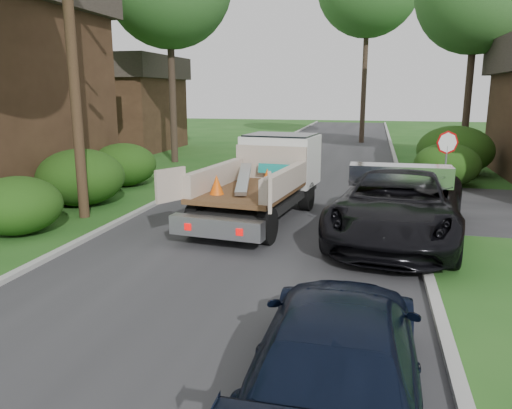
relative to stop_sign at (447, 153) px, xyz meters
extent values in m
plane|color=#1C4D16|center=(-5.20, -9.00, -1.78)|extent=(120.00, 120.00, 0.00)
cube|color=#28282B|center=(-5.20, 1.00, -1.77)|extent=(8.00, 90.00, 0.02)
cube|color=#9E9E99|center=(-9.30, 1.00, -1.72)|extent=(0.20, 90.00, 0.12)
cube|color=#9E9E99|center=(-1.10, 1.00, -1.72)|extent=(0.20, 90.00, 0.12)
cylinder|color=slate|center=(0.00, 0.00, -0.78)|extent=(0.06, 0.06, 2.00)
cylinder|color=#B20A0A|center=(0.00, 0.00, 0.32)|extent=(0.71, 0.32, 0.76)
cylinder|color=#382619|center=(-10.70, -4.00, 3.22)|extent=(0.30, 0.30, 10.00)
cube|color=#372316|center=(-18.70, 13.00, 0.47)|extent=(7.00, 7.00, 4.50)
cube|color=#332B26|center=(-18.70, 13.00, 3.42)|extent=(7.56, 7.56, 1.40)
cube|color=#332B26|center=(-18.70, 13.00, 4.12)|extent=(1.05, 7.56, 0.20)
ellipsoid|color=#1C400E|center=(-11.40, -6.00, -1.01)|extent=(2.34, 2.34, 1.53)
ellipsoid|color=#1C400E|center=(-11.70, -2.50, -0.84)|extent=(2.86, 2.86, 1.87)
ellipsoid|color=#1C400E|center=(-12.00, 1.00, -0.93)|extent=(2.60, 2.60, 1.70)
ellipsoid|color=#1C400E|center=(0.60, 4.00, -0.93)|extent=(2.60, 2.60, 1.70)
ellipsoid|color=#1C400E|center=(1.30, 7.00, -0.67)|extent=(3.38, 3.38, 2.21)
cylinder|color=#2D2119|center=(-12.70, 8.00, 2.72)|extent=(0.36, 0.36, 9.00)
cylinder|color=#2D2119|center=(2.30, 11.00, 2.47)|extent=(0.36, 0.36, 8.50)
cylinder|color=#2D2119|center=(-19.20, 4.00, 2.72)|extent=(0.36, 0.36, 9.00)
cylinder|color=#2D2119|center=(-3.20, 21.00, 3.72)|extent=(0.36, 0.36, 11.00)
cylinder|color=black|center=(-6.22, -1.36, -1.32)|extent=(0.41, 0.95, 0.92)
cylinder|color=black|center=(-4.30, -1.59, -1.32)|extent=(0.41, 0.95, 0.92)
cylinder|color=black|center=(-6.68, -5.20, -1.32)|extent=(0.41, 0.95, 0.92)
cylinder|color=black|center=(-4.76, -5.43, -1.32)|extent=(0.41, 0.95, 0.92)
cube|color=black|center=(-5.48, -3.29, -1.15)|extent=(2.74, 6.11, 0.24)
cube|color=silver|center=(-5.22, -1.17, -0.25)|extent=(2.45, 2.09, 1.58)
cube|color=black|center=(-5.22, -1.17, 0.31)|extent=(2.28, 1.92, 0.56)
cube|color=#472D19|center=(-5.56, -4.00, -0.76)|extent=(2.67, 3.91, 0.12)
cube|color=beige|center=(-5.34, -2.18, -0.20)|extent=(2.24, 0.37, 1.02)
cube|color=beige|center=(-6.57, -3.88, -0.40)|extent=(0.67, 3.47, 0.61)
cube|color=beige|center=(-4.55, -4.13, -0.40)|extent=(0.67, 3.47, 0.61)
cube|color=silver|center=(-5.83, -6.18, -1.22)|extent=(2.37, 0.64, 0.46)
cube|color=#B20505|center=(-6.51, -6.28, -1.22)|extent=(0.17, 0.06, 0.16)
cube|color=#B20505|center=(-5.19, -6.44, -1.22)|extent=(0.17, 0.06, 0.16)
cube|color=beige|center=(-7.07, -5.87, -0.30)|extent=(0.49, 0.85, 0.81)
cube|color=beige|center=(-4.55, -6.18, -0.30)|extent=(0.29, 0.91, 0.81)
cube|color=silver|center=(-5.75, -3.88, -0.41)|extent=(0.81, 2.65, 0.47)
cone|color=#F2590A|center=(-6.23, -4.84, -0.44)|extent=(0.41, 0.41, 0.51)
cone|color=#F2590A|center=(-5.19, -3.43, -0.44)|extent=(0.41, 0.41, 0.51)
cube|color=#148C84|center=(-5.12, -2.47, -0.34)|extent=(1.12, 0.23, 0.29)
imported|color=black|center=(-1.60, -4.22, -0.87)|extent=(3.88, 6.87, 1.81)
imported|color=black|center=(-2.60, -11.50, -1.08)|extent=(1.96, 4.80, 1.39)
camera|label=1|loc=(-2.31, -17.02, 1.91)|focal=35.00mm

